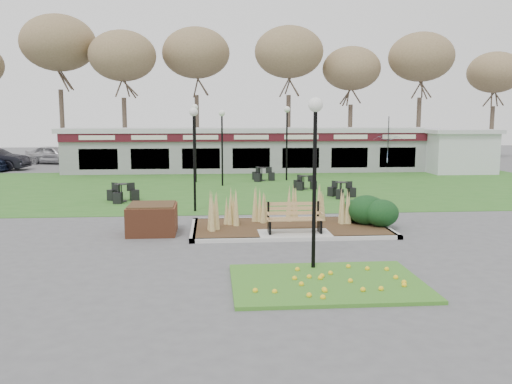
{
  "coord_description": "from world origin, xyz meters",
  "views": [
    {
      "loc": [
        -2.5,
        -15.97,
        3.69
      ],
      "look_at": [
        -1.04,
        2.0,
        1.15
      ],
      "focal_mm": 38.0,
      "sensor_mm": 36.0,
      "label": 1
    }
  ],
  "objects": [
    {
      "name": "bistro_set_c",
      "position": [
        2.1,
        10.84,
        0.25
      ],
      "size": [
        1.11,
        1.28,
        0.68
      ],
      "color": "black",
      "rests_on": "ground"
    },
    {
      "name": "patio_umbrella",
      "position": [
        8.76,
        18.0,
        1.62
      ],
      "size": [
        2.19,
        2.22,
        2.56
      ],
      "color": "black",
      "rests_on": "ground"
    },
    {
      "name": "tree_backdrop",
      "position": [
        0.0,
        28.0,
        8.36
      ],
      "size": [
        47.24,
        5.24,
        10.36
      ],
      "color": "#47382B",
      "rests_on": "ground"
    },
    {
      "name": "lamp_post_far_right",
      "position": [
        1.76,
        14.71,
        3.08
      ],
      "size": [
        0.35,
        0.35,
        4.23
      ],
      "color": "black",
      "rests_on": "ground"
    },
    {
      "name": "planting_bed",
      "position": [
        1.27,
        1.35,
        0.37
      ],
      "size": [
        6.75,
        3.4,
        1.27
      ],
      "color": "#372A16",
      "rests_on": "ground"
    },
    {
      "name": "food_pavilion",
      "position": [
        0.0,
        19.96,
        1.48
      ],
      "size": [
        24.6,
        3.4,
        2.9
      ],
      "color": "gray",
      "rests_on": "ground"
    },
    {
      "name": "brick_planter",
      "position": [
        -4.4,
        1.0,
        0.48
      ],
      "size": [
        1.5,
        1.5,
        0.95
      ],
      "color": "brown",
      "rests_on": "ground"
    },
    {
      "name": "lamp_post_near_right",
      "position": [
        -0.1,
        -3.5,
        3.0
      ],
      "size": [
        0.34,
        0.34,
        4.11
      ],
      "color": "black",
      "rests_on": "ground"
    },
    {
      "name": "bistro_set_a",
      "position": [
        -6.41,
        7.55,
        0.28
      ],
      "size": [
        1.44,
        1.33,
        0.77
      ],
      "color": "black",
      "rests_on": "ground"
    },
    {
      "name": "lamp_post_mid_right",
      "position": [
        -3.42,
        14.2,
        3.16
      ],
      "size": [
        0.36,
        0.36,
        4.33
      ],
      "color": "black",
      "rests_on": "ground"
    },
    {
      "name": "service_hut",
      "position": [
        13.5,
        18.0,
        1.45
      ],
      "size": [
        4.4,
        3.4,
        2.83
      ],
      "color": "silver",
      "rests_on": "ground"
    },
    {
      "name": "ground",
      "position": [
        0.0,
        0.0,
        0.0
      ],
      "size": [
        100.0,
        100.0,
        0.0
      ],
      "primitive_type": "plane",
      "color": "#515154",
      "rests_on": "ground"
    },
    {
      "name": "lamp_post_mid_left",
      "position": [
        -1.96,
        12.56,
        2.91
      ],
      "size": [
        0.33,
        0.33,
        4.0
      ],
      "color": "black",
      "rests_on": "ground"
    },
    {
      "name": "bistro_set_b",
      "position": [
        3.32,
        7.93,
        0.25
      ],
      "size": [
        1.25,
        1.31,
        0.7
      ],
      "color": "black",
      "rests_on": "ground"
    },
    {
      "name": "car_silver",
      "position": [
        -14.74,
        27.0,
        0.72
      ],
      "size": [
        4.53,
        2.86,
        1.44
      ],
      "primitive_type": "imported",
      "rotation": [
        0.0,
        0.0,
        1.27
      ],
      "color": "#ABAAAF",
      "rests_on": "ground"
    },
    {
      "name": "lawn",
      "position": [
        0.0,
        12.0,
        0.01
      ],
      "size": [
        34.0,
        16.0,
        0.02
      ],
      "primitive_type": "cube",
      "color": "#2C651F",
      "rests_on": "ground"
    },
    {
      "name": "flower_bed",
      "position": [
        0.0,
        -4.6,
        0.07
      ],
      "size": [
        4.2,
        3.0,
        0.16
      ],
      "color": "#306F1F",
      "rests_on": "ground"
    },
    {
      "name": "lamp_post_near_left",
      "position": [
        -3.18,
        4.89,
        2.92
      ],
      "size": [
        0.33,
        0.33,
        4.0
      ],
      "color": "black",
      "rests_on": "ground"
    },
    {
      "name": "bistro_set_d",
      "position": [
        0.32,
        14.61,
        0.27
      ],
      "size": [
        1.25,
        1.43,
        0.76
      ],
      "color": "black",
      "rests_on": "ground"
    },
    {
      "name": "park_bench",
      "position": [
        0.0,
        0.25,
        0.59
      ],
      "size": [
        1.7,
        0.66,
        0.93
      ],
      "color": "olive",
      "rests_on": "ground"
    }
  ]
}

